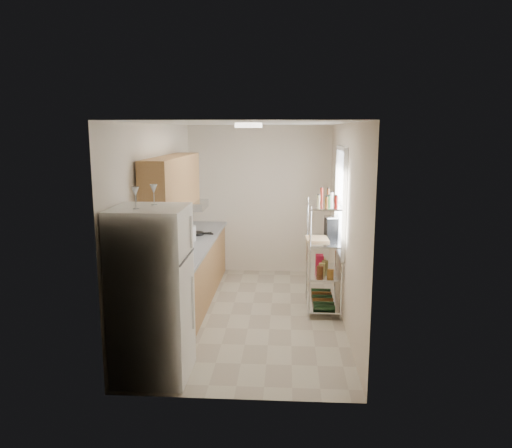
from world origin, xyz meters
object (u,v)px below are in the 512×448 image
(refrigerator, at_px, (152,293))
(espresso_machine, at_px, (331,226))
(frying_pan_large, at_px, (196,234))
(rice_cooker, at_px, (186,233))
(cutting_board, at_px, (317,239))

(refrigerator, distance_m, espresso_machine, 3.12)
(frying_pan_large, distance_m, espresso_machine, 2.11)
(rice_cooker, bearing_deg, frying_pan_large, 81.98)
(refrigerator, height_order, espresso_machine, refrigerator)
(cutting_board, xyz_separation_m, espresso_machine, (0.22, 0.33, 0.13))
(refrigerator, distance_m, rice_cooker, 2.37)
(rice_cooker, distance_m, espresso_machine, 2.12)
(cutting_board, height_order, espresso_machine, espresso_machine)
(rice_cooker, xyz_separation_m, espresso_machine, (2.12, 0.01, 0.14))
(refrigerator, height_order, frying_pan_large, refrigerator)
(rice_cooker, height_order, frying_pan_large, rice_cooker)
(frying_pan_large, relative_size, cutting_board, 0.63)
(espresso_machine, bearing_deg, rice_cooker, 172.81)
(refrigerator, bearing_deg, frying_pan_large, 91.25)
(refrigerator, xyz_separation_m, cutting_board, (1.78, 2.05, 0.14))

